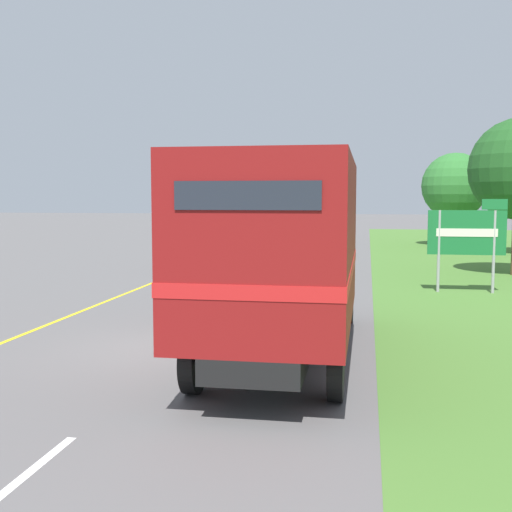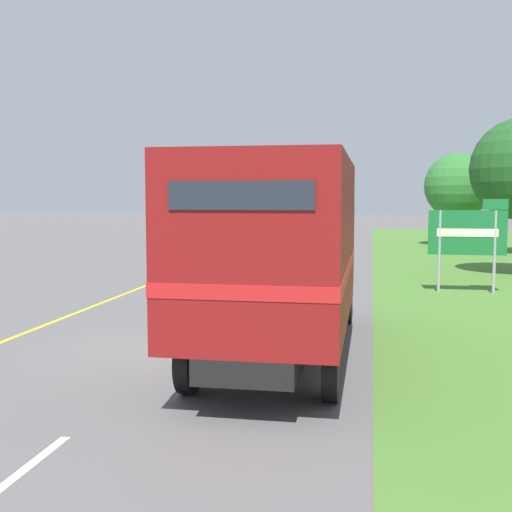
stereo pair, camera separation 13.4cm
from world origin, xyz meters
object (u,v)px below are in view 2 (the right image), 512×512
highway_sign (469,234)px  roadside_tree_far (458,186)px  horse_trailer_truck (282,250)px  lead_car_white (230,244)px

highway_sign → roadside_tree_far: bearing=83.9°
horse_trailer_truck → roadside_tree_far: (6.60, 28.60, 1.61)m
horse_trailer_truck → roadside_tree_far: 29.40m
lead_car_white → horse_trailer_truck: bearing=-73.8°
highway_sign → roadside_tree_far: 19.90m
lead_car_white → highway_sign: 9.83m
horse_trailer_truck → highway_sign: horse_trailer_truck is taller
lead_car_white → roadside_tree_far: bearing=54.4°
highway_sign → roadside_tree_far: size_ratio=0.52×
horse_trailer_truck → lead_car_white: (-4.01, 13.76, -0.95)m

